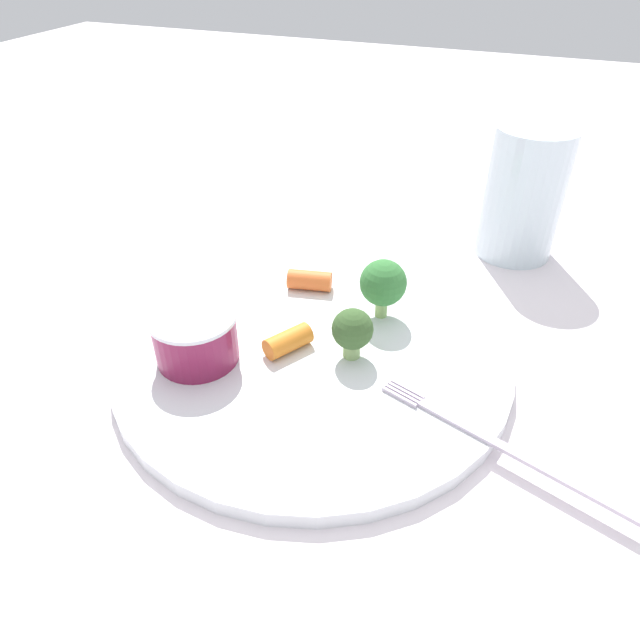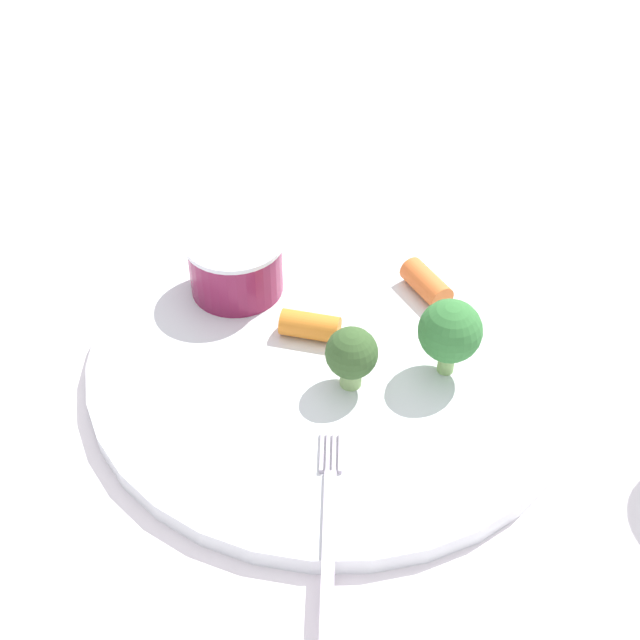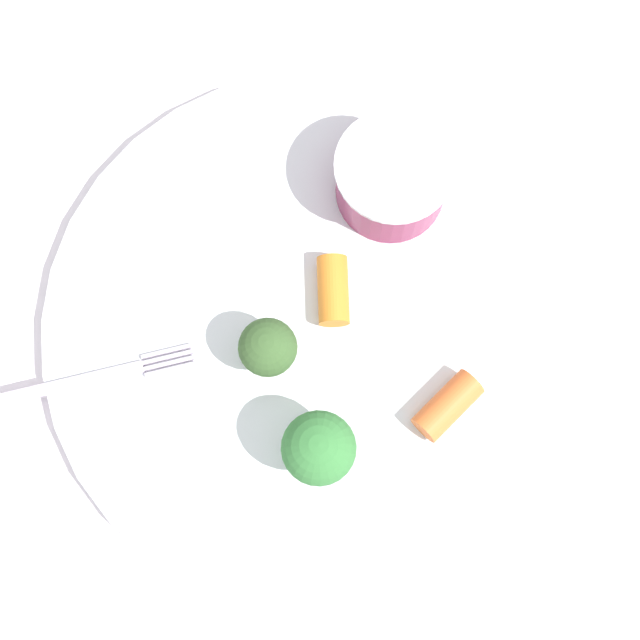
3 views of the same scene
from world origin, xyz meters
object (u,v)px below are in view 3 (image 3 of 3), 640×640
Objects in this scene: carrot_stick_1 at (448,406)px; fork at (42,390)px; plate at (319,328)px; broccoli_floret_0 at (265,344)px; broccoli_floret_1 at (319,448)px; carrot_stick_0 at (333,291)px; sauce_cup at (392,179)px.

carrot_stick_1 is 0.22m from fork.
plate is 7.44× the size of broccoli_floret_0.
fork is at bearing 70.69° from plate.
broccoli_floret_0 is (0.00, 0.03, 0.03)m from plate.
broccoli_floret_1 is at bearing 174.04° from broccoli_floret_0.
carrot_stick_0 and carrot_stick_1 have the same top height.
carrot_stick_1 is (-0.02, -0.07, -0.02)m from broccoli_floret_1.
plate is 1.83× the size of fork.
broccoli_floret_0 is 0.25× the size of fork.
fork is (0.04, 0.16, -0.01)m from carrot_stick_0.
broccoli_floret_1 is 0.08m from carrot_stick_1.
sauce_cup is at bearing -69.05° from broccoli_floret_0.
broccoli_floret_0 is 0.10m from carrot_stick_1.
broccoli_floret_0 is 1.07× the size of carrot_stick_1.
plate is at bearing -94.34° from broccoli_floret_0.
sauce_cup is 0.22m from fork.
broccoli_floret_0 is at bearing -5.96° from broccoli_floret_1.
fork is at bearing 66.85° from broccoli_floret_0.
plate is 5.96× the size of broccoli_floret_1.
sauce_cup is 0.13m from carrot_stick_1.
fork is (0.11, 0.11, -0.03)m from broccoli_floret_1.
sauce_cup is 0.07m from carrot_stick_0.
carrot_stick_0 is 0.97× the size of carrot_stick_1.
sauce_cup is at bearing -91.88° from fork.
sauce_cup is 0.15m from broccoli_floret_1.
broccoli_floret_0 is 0.05m from carrot_stick_0.
carrot_stick_0 is at bearing -80.18° from broccoli_floret_0.
plate is 0.02m from carrot_stick_0.
plate is 0.08m from carrot_stick_1.
carrot_stick_0 is at bearing 118.83° from sauce_cup.
carrot_stick_0 is 0.17m from fork.
sauce_cup is 1.57× the size of broccoli_floret_0.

